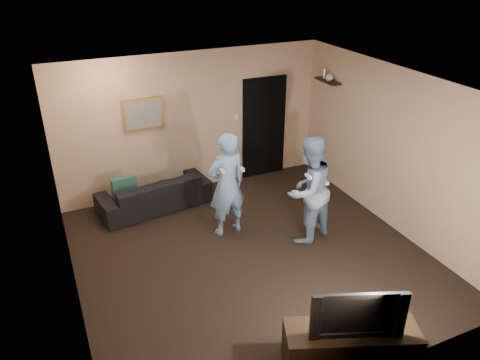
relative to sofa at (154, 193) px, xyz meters
name	(u,v)px	position (x,y,z in m)	size (l,w,h in m)	color
ground	(251,255)	(0.93, -2.03, -0.29)	(5.00, 5.00, 0.00)	black
ceiling	(253,87)	(0.93, -2.03, 2.31)	(5.00, 5.00, 0.04)	silver
wall_back	(193,123)	(0.93, 0.47, 1.01)	(5.00, 0.04, 2.60)	tan
wall_front	(364,285)	(0.93, -4.53, 1.01)	(5.00, 0.04, 2.60)	tan
wall_left	(63,217)	(-1.57, -2.03, 1.01)	(0.04, 5.00, 2.60)	tan
wall_right	(393,150)	(3.43, -2.03, 1.01)	(0.04, 5.00, 2.60)	tan
sofa	(154,193)	(0.00, 0.00, 0.00)	(1.96, 0.77, 0.57)	black
throw_pillow	(124,189)	(-0.51, 0.00, 0.19)	(0.42, 0.13, 0.42)	#174741
painting_frame	(143,114)	(0.03, 0.45, 1.31)	(0.72, 0.05, 0.57)	olive
painting_canvas	(143,115)	(0.03, 0.42, 1.31)	(0.62, 0.01, 0.47)	slate
doorway	(264,128)	(2.38, 0.44, 0.71)	(0.90, 0.06, 2.00)	black
light_switch	(236,117)	(1.78, 0.45, 1.01)	(0.08, 0.02, 0.12)	silver
wall_shelf	(328,81)	(3.32, -0.23, 1.70)	(0.20, 0.60, 0.03)	black
shelf_vase	(329,76)	(3.32, -0.28, 1.79)	(0.14, 0.14, 0.15)	#BCBDC2
shelf_figurine	(324,74)	(3.32, -0.10, 1.81)	(0.06, 0.06, 0.18)	silver
tv_console	(350,348)	(1.05, -4.34, -0.04)	(1.45, 0.47, 0.52)	black
television	(356,309)	(1.05, -4.34, 0.51)	(1.00, 0.13, 0.58)	black
wii_player_left	(227,185)	(0.87, -1.28, 0.58)	(0.67, 0.53, 1.73)	#76A3CD
wii_player_right	(308,190)	(1.93, -1.96, 0.58)	(1.01, 0.90, 1.73)	#82A1BE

